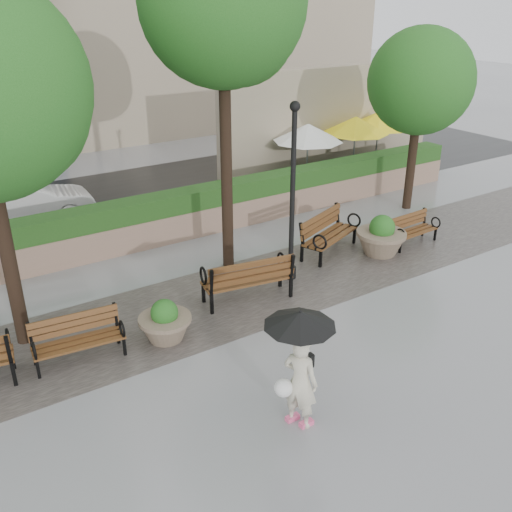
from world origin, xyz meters
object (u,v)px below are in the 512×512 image
bench_1 (79,348)px  lamppost (292,205)px  planter_right (381,239)px  car_right (26,203)px  bench_2 (248,287)px  planter_left (165,324)px  bench_3 (329,241)px  pedestrian (300,358)px  bench_4 (412,236)px

bench_1 → lamppost: (5.46, 0.62, 1.64)m
planter_right → car_right: (-7.46, 7.56, 0.22)m
planter_right → car_right: bearing=134.6°
bench_2 → planter_left: bench_2 is taller
bench_3 → lamppost: bearing=179.8°
bench_2 → bench_3: bench_2 is taller
bench_1 → planter_right: (8.36, 0.47, 0.16)m
bench_2 → car_right: car_right is taller
car_right → pedestrian: size_ratio=1.91×
car_right → bench_2: bearing=-154.1°
bench_1 → pedestrian: (2.45, -3.69, 1.00)m
planter_left → planter_right: planter_right is taller
bench_1 → bench_3: 7.38m
planter_left → lamppost: lamppost is taller
bench_1 → pedestrian: size_ratio=0.84×
planter_right → pedestrian: (-5.92, -4.16, 0.84)m
pedestrian → lamppost: bearing=-59.8°
planter_left → planter_right: size_ratio=0.81×
bench_2 → bench_4: bearing=-168.2°
bench_4 → planter_left: (-7.89, -0.70, 0.10)m
bench_3 → lamppost: lamppost is taller
bench_3 → bench_4: size_ratio=1.34×
bench_3 → car_right: car_right is taller
car_right → lamppost: bearing=-144.0°
bench_1 → planter_left: bench_1 is taller
planter_right → pedestrian: size_ratio=0.64×
planter_left → pedestrian: bearing=-77.7°
pedestrian → car_right: bearing=-17.4°
planter_left → planter_right: (6.67, 0.70, 0.08)m
bench_3 → bench_2: bearing=176.7°
bench_3 → car_right: size_ratio=0.54×
lamppost → car_right: 8.78m
bench_4 → lamppost: 4.45m
lamppost → pedestrian: 5.31m
bench_1 → pedestrian: 4.54m
bench_2 → pedestrian: 4.34m
bench_4 → planter_left: bearing=-178.0°
bench_1 → planter_right: size_ratio=1.32×
bench_4 → pedestrian: bearing=-152.8°
car_right → bench_4: bearing=-126.7°
bench_1 → bench_2: size_ratio=0.82×
bench_1 → bench_3: bearing=15.9°
bench_2 → bench_4: size_ratio=1.33×
planter_right → lamppost: bearing=176.9°
bench_3 → planter_left: bearing=174.3°
bench_2 → planter_left: size_ratio=2.00×
planter_left → pedestrian: 3.66m
bench_3 → planter_right: 1.40m
bench_2 → lamppost: bearing=-156.4°
bench_3 → planter_left: 5.78m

